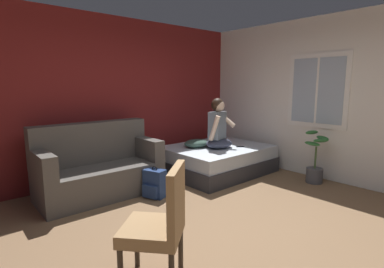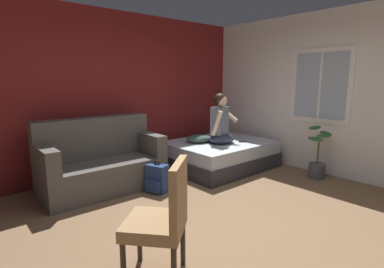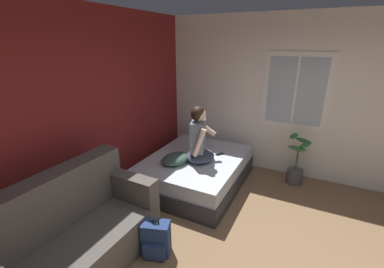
# 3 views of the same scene
# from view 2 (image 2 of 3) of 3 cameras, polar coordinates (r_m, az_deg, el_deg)

# --- Properties ---
(ground_plane) EXTENTS (40.00, 40.00, 0.00)m
(ground_plane) POSITION_cam_2_polar(r_m,az_deg,el_deg) (3.44, 7.22, -17.33)
(ground_plane) COLOR brown
(wall_back_accent) EXTENTS (10.28, 0.16, 2.70)m
(wall_back_accent) POSITION_cam_2_polar(r_m,az_deg,el_deg) (5.27, -15.20, 7.38)
(wall_back_accent) COLOR maroon
(wall_back_accent) RESTS_ON ground
(wall_side_with_window) EXTENTS (0.19, 6.70, 2.70)m
(wall_side_with_window) POSITION_cam_2_polar(r_m,az_deg,el_deg) (5.40, 27.38, 6.67)
(wall_side_with_window) COLOR silver
(wall_side_with_window) RESTS_ON ground
(bed) EXTENTS (1.83, 1.45, 0.48)m
(bed) POSITION_cam_2_polar(r_m,az_deg,el_deg) (5.51, 5.20, -3.90)
(bed) COLOR #2D2D33
(bed) RESTS_ON ground
(couch) EXTENTS (1.72, 0.85, 1.04)m
(couch) POSITION_cam_2_polar(r_m,az_deg,el_deg) (4.58, -16.95, -5.29)
(couch) COLOR #514C47
(couch) RESTS_ON ground
(side_chair) EXTENTS (0.65, 0.65, 0.98)m
(side_chair) POSITION_cam_2_polar(r_m,az_deg,el_deg) (2.46, -5.57, -15.33)
(side_chair) COLOR #382D23
(side_chair) RESTS_ON ground
(person_seated) EXTENTS (0.62, 0.57, 0.88)m
(person_seated) POSITION_cam_2_polar(r_m,az_deg,el_deg) (5.28, 5.47, 2.09)
(person_seated) COLOR #383D51
(person_seated) RESTS_ON bed
(backpack) EXTENTS (0.31, 0.34, 0.46)m
(backpack) POSITION_cam_2_polar(r_m,az_deg,el_deg) (4.35, -6.73, -8.48)
(backpack) COLOR navy
(backpack) RESTS_ON ground
(throw_pillow) EXTENTS (0.53, 0.43, 0.14)m
(throw_pillow) POSITION_cam_2_polar(r_m,az_deg,el_deg) (5.36, 1.36, -0.85)
(throw_pillow) COLOR #385147
(throw_pillow) RESTS_ON bed
(cell_phone) EXTENTS (0.16, 0.14, 0.01)m
(cell_phone) POSITION_cam_2_polar(r_m,az_deg,el_deg) (5.46, 9.61, -1.47)
(cell_phone) COLOR black
(cell_phone) RESTS_ON bed
(potted_plant) EXTENTS (0.39, 0.37, 0.85)m
(potted_plant) POSITION_cam_2_polar(r_m,az_deg,el_deg) (5.29, 22.80, -4.59)
(potted_plant) COLOR #4C4C51
(potted_plant) RESTS_ON ground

